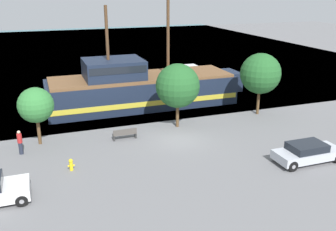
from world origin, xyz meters
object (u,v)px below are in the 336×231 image
fire_hydrant (71,164)px  pedestrian_walking_near (20,142)px  pirate_ship (140,88)px  moored_boat_dockside (189,74)px  bench_promenade_east (125,134)px  parked_car_curb_front (308,152)px

fire_hydrant → pedestrian_walking_near: bearing=129.3°
pedestrian_walking_near → pirate_ship: bearing=36.8°
pirate_ship → fire_hydrant: bearing=-123.6°
moored_boat_dockside → bench_promenade_east: (-12.04, -16.39, -0.19)m
bench_promenade_east → pedestrian_walking_near: size_ratio=1.04×
parked_car_curb_front → fire_hydrant: 14.97m
bench_promenade_east → moored_boat_dockside: bearing=53.7°
pirate_ship → parked_car_curb_front: (6.78, -15.44, -1.05)m
moored_boat_dockside → pedestrian_walking_near: size_ratio=4.00×
pirate_ship → bench_promenade_east: pirate_ship is taller
parked_car_curb_front → bench_promenade_east: (-10.18, 7.62, -0.22)m
moored_boat_dockside → fire_hydrant: (-16.31, -20.10, -0.21)m
pirate_ship → moored_boat_dockside: size_ratio=2.78×
fire_hydrant → bench_promenade_east: 5.66m
fire_hydrant → bench_promenade_east: bearing=41.0°
parked_car_curb_front → pedestrian_walking_near: (-17.38, 7.50, 0.20)m
moored_boat_dockside → pedestrian_walking_near: 25.36m
parked_car_curb_front → fire_hydrant: (-14.45, 3.91, -0.25)m
moored_boat_dockside → parked_car_curb_front: moored_boat_dockside is taller
bench_promenade_east → parked_car_curb_front: bearing=-36.8°
fire_hydrant → pedestrian_walking_near: size_ratio=0.45×
parked_car_curb_front → pedestrian_walking_near: pedestrian_walking_near is taller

